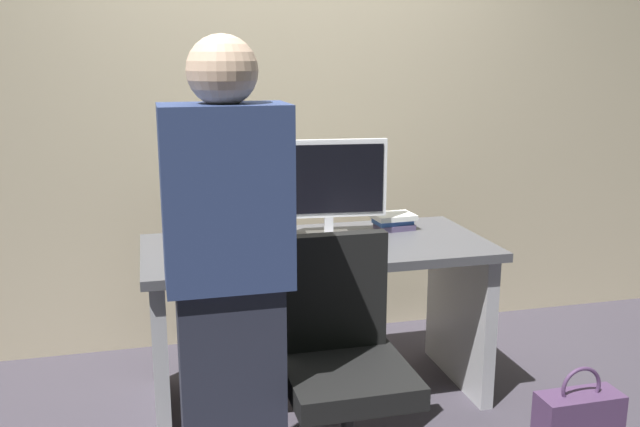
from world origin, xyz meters
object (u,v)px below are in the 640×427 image
Objects in this scene: office_chair at (343,379)px; person_at_desk at (229,287)px; mouse at (377,240)px; monitor at (329,183)px; cup_near_keyboard at (213,249)px; keyboard at (315,248)px; desk at (317,291)px; handbag at (578,422)px; book_stack at (394,221)px.

person_at_desk reaches higher than office_chair.
person_at_desk reaches higher than mouse.
monitor is at bearing 135.58° from mouse.
office_chair reaches higher than cup_near_keyboard.
keyboard is 0.45m from cup_near_keyboard.
keyboard is (0.04, 0.59, 0.33)m from office_chair.
handbag is at bearing -39.00° from desk.
person_at_desk is 1.31m from book_stack.
mouse is (0.75, 0.69, -0.08)m from person_at_desk.
mouse is (0.26, -0.07, 0.24)m from desk.
handbag is at bearing -45.35° from monitor.
keyboard is at bearing 55.93° from person_at_desk.
person_at_desk is 1.55m from handbag.
office_chair is (-0.08, -0.69, -0.09)m from desk.
person_at_desk is at bearing -178.40° from handbag.
person_at_desk is 1.02m from mouse.
keyboard is at bearing -150.02° from book_stack.
book_stack is (0.91, 0.93, -0.05)m from person_at_desk.
handbag is at bearing -62.10° from book_stack.
monitor is 2.65× the size of book_stack.
desk is 0.36m from mouse.
person_at_desk is at bearing -134.38° from book_stack.
cup_near_keyboard is (-0.56, -0.25, -0.21)m from monitor.
handbag is at bearing -1.96° from office_chair.
monitor is at bearing -169.23° from book_stack.
mouse is (0.33, 0.62, 0.34)m from office_chair.
handbag is (0.97, -0.03, -0.29)m from office_chair.
person_at_desk reaches higher than monitor.
office_chair is 1.02m from handbag.
book_stack is (0.17, 0.24, 0.02)m from mouse.
desk is at bearing 141.00° from handbag.
person_at_desk is 16.39× the size of mouse.
person_at_desk reaches higher than cup_near_keyboard.
mouse reaches higher than handbag.
monitor is at bearing 134.65° from handbag.
book_stack is at bearing 10.77° from monitor.
mouse is at bearing 7.16° from keyboard.
desk reaches higher than handbag.
monitor reaches higher than handbag.
office_chair is at bearing -53.22° from cup_near_keyboard.
desk is 2.87× the size of monitor.
person_at_desk reaches higher than book_stack.
desk is at bearing 57.54° from person_at_desk.
person_at_desk is 0.61m from cup_near_keyboard.
office_chair is 2.49× the size of handbag.
keyboard is 0.53m from book_stack.
cup_near_keyboard is at bearing -155.65° from monitor.
monitor is 1.43× the size of handbag.
keyboard is 4.30× the size of mouse.
keyboard is 4.19× the size of cup_near_keyboard.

